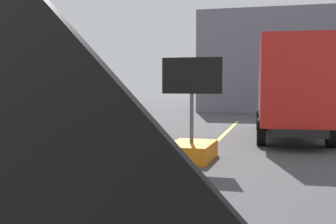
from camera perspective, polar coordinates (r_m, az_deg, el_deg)
The scene contains 6 objects.
arrow_board_trailer at distance 11.14m, azimuth 3.21°, elevation -4.05°, with size 1.60×1.84×2.70m.
box_truck at distance 15.98m, azimuth 16.39°, elevation 3.24°, with size 2.72×7.62×3.51m.
pickup_car at distance 9.28m, azimuth -14.70°, elevation -4.42°, with size 2.00×4.80×1.38m.
highway_guide_sign at distance 24.87m, azimuth 21.11°, elevation 6.86°, with size 2.78×0.33×5.00m.
far_building_block at distance 33.23m, azimuth 16.71°, elevation 6.42°, with size 13.51×7.90×7.18m, color slate.
traffic_cone_far_lane at distance 7.72m, azimuth 2.15°, elevation -8.95°, with size 0.36×0.36×0.61m.
Camera 1 is at (2.02, 1.38, 2.01)m, focal length 44.91 mm.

